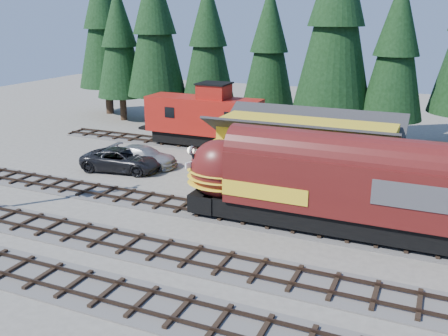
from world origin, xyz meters
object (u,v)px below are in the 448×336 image
at_px(caboose, 204,118).
at_px(pickup_truck_a, 122,160).
at_px(depot, 305,148).
at_px(pickup_truck_b, 143,156).
at_px(locomotive, 312,187).

bearing_deg(caboose, pickup_truck_a, -106.92).
bearing_deg(pickup_truck_a, depot, -92.61).
relative_size(pickup_truck_a, pickup_truck_b, 1.12).
bearing_deg(locomotive, pickup_truck_b, 156.69).
relative_size(locomotive, pickup_truck_a, 2.52).
height_order(locomotive, caboose, caboose).
bearing_deg(locomotive, caboose, 133.92).
bearing_deg(locomotive, depot, 108.58).
height_order(caboose, pickup_truck_b, caboose).
xyz_separation_m(pickup_truck_a, pickup_truck_b, (0.87, 1.68, -0.06)).
distance_m(caboose, pickup_truck_a, 9.65).
bearing_deg(pickup_truck_a, locomotive, -115.86).
bearing_deg(depot, locomotive, -71.42).
bearing_deg(caboose, depot, -33.58).
distance_m(locomotive, pickup_truck_b, 16.83).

